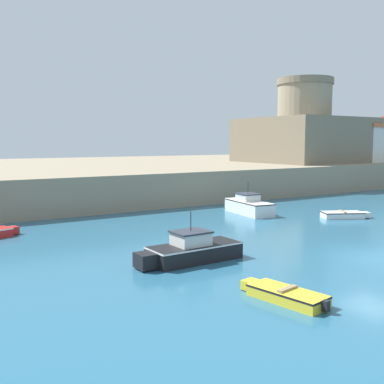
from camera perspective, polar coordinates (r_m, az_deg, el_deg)
The scene contains 8 objects.
ground_plane at distance 23.37m, azimuth 21.88°, elevation -7.65°, with size 200.00×200.00×0.00m, color #28607F.
quay_seawall at distance 55.31m, azimuth -12.47°, elevation 2.09°, with size 120.00×40.00×2.90m, color gray.
motorboat_white_0 at distance 34.65m, azimuth 7.12°, elevation -1.73°, with size 2.32×5.34×2.46m.
dinghy_yellow_1 at distance 16.29m, azimuth 11.72°, elevation -12.59°, with size 1.61×3.50×0.49m.
dinghy_white_3 at distance 34.17m, azimuth 18.74°, elevation -2.74°, with size 3.50×2.46×0.54m.
motorboat_black_4 at distance 20.83m, azimuth -0.08°, elevation -7.39°, with size 5.20×1.89×2.33m.
fortress at distance 59.11m, azimuth 13.99°, elevation 7.17°, with size 13.38×13.38×10.42m.
harbor_shed_mid_row at distance 62.55m, azimuth 21.86°, elevation 5.82°, with size 6.84×5.44×4.81m.
Camera 1 is at (-18.47, -13.23, 5.50)m, focal length 42.00 mm.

